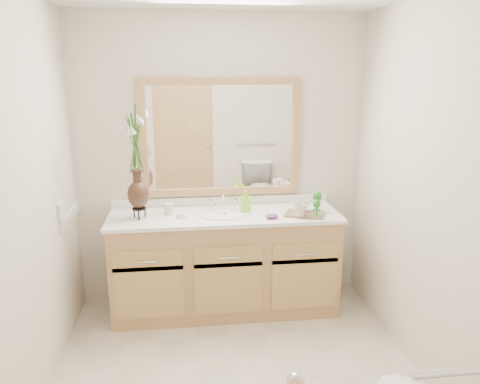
{
  "coord_description": "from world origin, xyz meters",
  "views": [
    {
      "loc": [
        -0.32,
        -2.54,
        1.94
      ],
      "look_at": [
        0.08,
        0.65,
        1.1
      ],
      "focal_mm": 35.0,
      "sensor_mm": 36.0,
      "label": 1
    }
  ],
  "objects": [
    {
      "name": "wall_back",
      "position": [
        0.0,
        1.3,
        1.2
      ],
      "size": [
        2.4,
        0.02,
        2.4
      ],
      "primitive_type": "cube",
      "color": "beige",
      "rests_on": "floor"
    },
    {
      "name": "wall_front",
      "position": [
        0.0,
        -1.3,
        1.2
      ],
      "size": [
        2.4,
        0.02,
        2.4
      ],
      "primitive_type": "cube",
      "color": "beige",
      "rests_on": "floor"
    },
    {
      "name": "wall_left",
      "position": [
        -1.2,
        0.0,
        1.2
      ],
      "size": [
        0.02,
        2.6,
        2.4
      ],
      "primitive_type": "cube",
      "color": "beige",
      "rests_on": "floor"
    },
    {
      "name": "wall_right",
      "position": [
        1.2,
        0.0,
        1.2
      ],
      "size": [
        0.02,
        2.6,
        2.4
      ],
      "primitive_type": "cube",
      "color": "beige",
      "rests_on": "floor"
    },
    {
      "name": "vanity",
      "position": [
        0.0,
        1.01,
        0.4
      ],
      "size": [
        1.8,
        0.55,
        0.8
      ],
      "color": "tan",
      "rests_on": "floor"
    },
    {
      "name": "counter",
      "position": [
        0.0,
        1.01,
        0.82
      ],
      "size": [
        1.84,
        0.57,
        0.03
      ],
      "primitive_type": "cube",
      "color": "white",
      "rests_on": "vanity"
    },
    {
      "name": "sink",
      "position": [
        0.0,
        1.0,
        0.78
      ],
      "size": [
        0.38,
        0.34,
        0.23
      ],
      "color": "white",
      "rests_on": "counter"
    },
    {
      "name": "mirror",
      "position": [
        0.0,
        1.28,
        1.41
      ],
      "size": [
        1.32,
        0.04,
        0.97
      ],
      "color": "white",
      "rests_on": "wall_back"
    },
    {
      "name": "switch_plate",
      "position": [
        -1.19,
        0.76,
        0.98
      ],
      "size": [
        0.02,
        0.12,
        0.12
      ],
      "primitive_type": "cube",
      "color": "white",
      "rests_on": "wall_left"
    },
    {
      "name": "door",
      "position": [
        -0.3,
        -1.29,
        1.0
      ],
      "size": [
        0.8,
        0.03,
        2.0
      ],
      "primitive_type": "cube",
      "color": "tan",
      "rests_on": "floor"
    },
    {
      "name": "flower_vase",
      "position": [
        -0.67,
        0.99,
        1.37
      ],
      "size": [
        0.19,
        0.19,
        0.79
      ],
      "rotation": [
        0.0,
        0.0,
        -0.18
      ],
      "color": "black",
      "rests_on": "counter"
    },
    {
      "name": "tumbler",
      "position": [
        -0.44,
        1.07,
        0.87
      ],
      "size": [
        0.07,
        0.07,
        0.09
      ],
      "primitive_type": "cylinder",
      "color": "beige",
      "rests_on": "counter"
    },
    {
      "name": "soap_dish",
      "position": [
        -0.34,
        0.97,
        0.84
      ],
      "size": [
        0.09,
        0.09,
        0.03
      ],
      "color": "beige",
      "rests_on": "counter"
    },
    {
      "name": "soap_bottle",
      "position": [
        0.17,
        1.07,
        0.91
      ],
      "size": [
        0.08,
        0.08,
        0.16
      ],
      "primitive_type": "imported",
      "rotation": [
        0.0,
        0.0,
        0.03
      ],
      "color": "#91E636",
      "rests_on": "counter"
    },
    {
      "name": "purple_dish",
      "position": [
        0.35,
        0.85,
        0.85
      ],
      "size": [
        0.11,
        0.09,
        0.03
      ],
      "primitive_type": "ellipsoid",
      "rotation": [
        0.0,
        0.0,
        -0.08
      ],
      "color": "#602776",
      "rests_on": "counter"
    },
    {
      "name": "tray",
      "position": [
        0.63,
        0.91,
        0.84
      ],
      "size": [
        0.35,
        0.3,
        0.02
      ],
      "primitive_type": "cube",
      "rotation": [
        0.0,
        0.0,
        -0.4
      ],
      "color": "brown",
      "rests_on": "counter"
    },
    {
      "name": "mug_left",
      "position": [
        0.57,
        0.85,
        0.9
      ],
      "size": [
        0.11,
        0.1,
        0.1
      ],
      "primitive_type": "imported",
      "rotation": [
        0.0,
        0.0,
        -0.05
      ],
      "color": "beige",
      "rests_on": "tray"
    },
    {
      "name": "mug_right",
      "position": [
        0.62,
        0.96,
        0.89
      ],
      "size": [
        0.13,
        0.13,
        0.1
      ],
      "primitive_type": "imported",
      "rotation": [
        0.0,
        0.0,
        0.83
      ],
      "color": "beige",
      "rests_on": "tray"
    },
    {
      "name": "goblet_front",
      "position": [
        0.7,
        0.84,
        0.93
      ],
      "size": [
        0.06,
        0.06,
        0.13
      ],
      "color": "#267226",
      "rests_on": "tray"
    },
    {
      "name": "goblet_back",
      "position": [
        0.75,
        0.98,
        0.95
      ],
      "size": [
        0.07,
        0.07,
        0.16
      ],
      "color": "#267226",
      "rests_on": "tray"
    }
  ]
}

